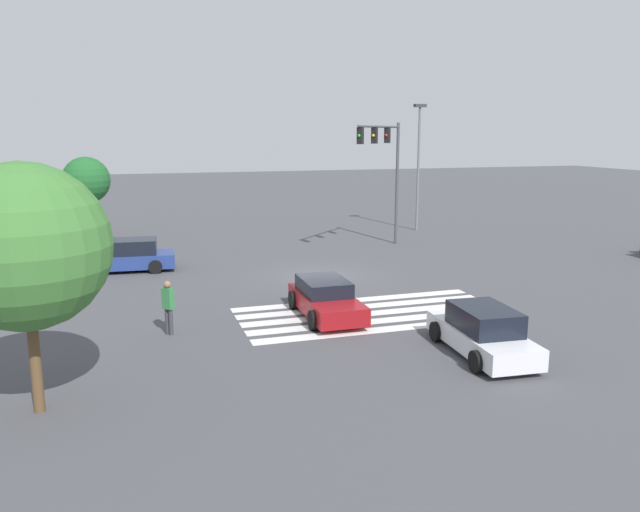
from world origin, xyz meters
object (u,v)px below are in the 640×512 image
street_light_pole_a (419,156)px  tree_corner_a (86,180)px  pedestrian (168,304)px  car_2 (482,332)px  car_0 (326,299)px  traffic_signal_mast (386,157)px  car_3 (126,256)px  tree_corner_b (25,247)px

street_light_pole_a → tree_corner_a: (-21.06, 3.57, -1.39)m
pedestrian → street_light_pole_a: size_ratio=0.22×
pedestrian → tree_corner_a: bearing=56.8°
car_2 → street_light_pole_a: 24.57m
tree_corner_a → car_0: bearing=-66.8°
tree_corner_a → traffic_signal_mast: bearing=-29.5°
car_0 → car_3: car_3 is taller
pedestrian → car_3: bearing=54.8°
pedestrian → tree_corner_b: (-3.38, -5.00, 2.97)m
car_0 → street_light_pole_a: street_light_pole_a is taller
car_3 → street_light_pole_a: bearing=-154.5°
car_2 → tree_corner_a: bearing=29.0°
car_0 → street_light_pole_a: bearing=145.7°
car_2 → pedestrian: (-8.81, 4.71, 0.34)m
tree_corner_b → traffic_signal_mast: bearing=46.6°
car_0 → tree_corner_a: size_ratio=0.87×
car_2 → tree_corner_b: 12.64m
car_2 → street_light_pole_a: size_ratio=0.54×
pedestrian → street_light_pole_a: (17.66, 17.81, 3.96)m
car_3 → pedestrian: (1.28, -10.49, 0.30)m
tree_corner_b → car_2: bearing=1.4°
car_0 → car_2: (3.26, -5.16, 0.04)m
car_2 → traffic_signal_mast: bearing=-9.6°
car_2 → tree_corner_b: bearing=95.3°
street_light_pole_a → car_2: bearing=-111.5°
car_3 → traffic_signal_mast: bearing=-168.9°
car_0 → tree_corner_a: 22.94m
traffic_signal_mast → car_0: traffic_signal_mast is taller
traffic_signal_mast → tree_corner_a: bearing=-74.5°
car_3 → pedestrian: bearing=101.3°
car_0 → car_2: bearing=32.8°
traffic_signal_mast → car_3: bearing=-38.2°
traffic_signal_mast → car_3: (-14.14, -1.69, -4.48)m
car_0 → car_3: size_ratio=0.91×
pedestrian → car_0: bearing=-37.5°
traffic_signal_mast → pedestrian: 18.20m
traffic_signal_mast → pedestrian: traffic_signal_mast is taller
car_3 → tree_corner_b: size_ratio=0.81×
car_0 → pedestrian: 5.59m
traffic_signal_mast → car_2: (-4.05, -16.89, -4.52)m
street_light_pole_a → tree_corner_b: bearing=-132.7°
car_3 → tree_corner_a: tree_corner_a is taller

